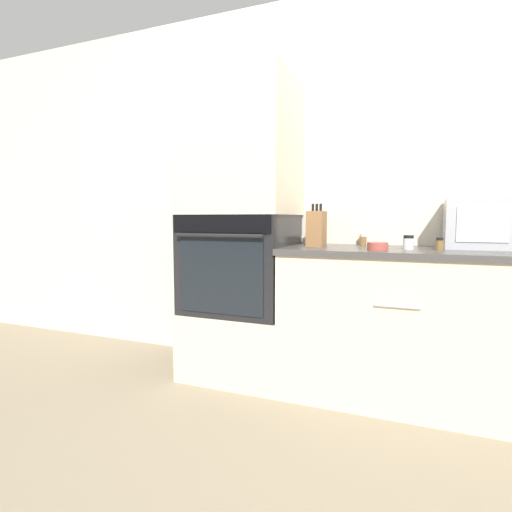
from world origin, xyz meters
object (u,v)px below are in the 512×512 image
at_px(bowl, 378,246).
at_px(microwave, 483,224).
at_px(condiment_jar_near, 363,240).
at_px(wall_oven, 241,263).
at_px(knife_block, 316,229).
at_px(condiment_jar_mid, 440,244).
at_px(condiment_jar_far, 408,242).

bearing_deg(bowl, microwave, 28.48).
relative_size(microwave, condiment_jar_near, 5.81).
height_order(wall_oven, microwave, microwave).
distance_m(wall_oven, condiment_jar_near, 0.80).
relative_size(knife_block, condiment_jar_mid, 3.85).
bearing_deg(microwave, condiment_jar_mid, -141.88).
distance_m(wall_oven, knife_block, 0.55).
distance_m(microwave, condiment_jar_near, 0.68).
relative_size(wall_oven, condiment_jar_mid, 9.79).
distance_m(knife_block, condiment_jar_near, 0.35).
bearing_deg(bowl, condiment_jar_far, 33.90).
xyz_separation_m(microwave, bowl, (-0.54, -0.29, -0.12)).
relative_size(knife_block, condiment_jar_near, 3.80).
xyz_separation_m(wall_oven, microwave, (1.41, 0.15, 0.26)).
bearing_deg(wall_oven, condiment_jar_mid, -1.49).
relative_size(microwave, condiment_jar_far, 5.07).
height_order(microwave, condiment_jar_near, microwave).
bearing_deg(condiment_jar_far, wall_oven, 177.71).
relative_size(bowl, condiment_jar_mid, 1.64).
height_order(microwave, bowl, microwave).
bearing_deg(condiment_jar_near, bowl, -72.48).
bearing_deg(condiment_jar_far, knife_block, 173.98).
bearing_deg(knife_block, condiment_jar_far, -6.02).
xyz_separation_m(knife_block, condiment_jar_mid, (0.68, -0.05, -0.08)).
bearing_deg(condiment_jar_far, condiment_jar_near, 133.56).
xyz_separation_m(microwave, condiment_jar_near, (-0.66, 0.10, -0.10)).
height_order(wall_oven, condiment_jar_near, wall_oven).
relative_size(condiment_jar_near, condiment_jar_mid, 1.01).
bearing_deg(condiment_jar_near, microwave, -9.01).
xyz_separation_m(wall_oven, condiment_jar_mid, (1.18, -0.03, 0.15)).
height_order(knife_block, condiment_jar_far, knife_block).
bearing_deg(microwave, condiment_jar_near, 170.99).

